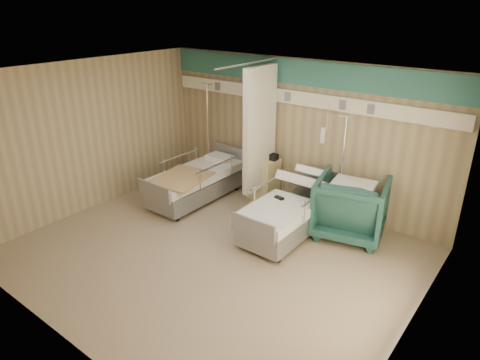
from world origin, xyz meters
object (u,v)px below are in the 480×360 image
object	(u,v)px
visitor_armchair	(351,207)
iv_stand_right	(338,203)
bedside_cabinet	(264,179)
iv_stand_left	(209,161)
bed_right	(289,217)
bed_left	(195,185)

from	to	relation	value
visitor_armchair	iv_stand_right	size ratio (longest dim) A/B	0.58
bedside_cabinet	iv_stand_right	bearing A→B (deg)	-1.96
bedside_cabinet	iv_stand_left	size ratio (longest dim) A/B	0.39
bedside_cabinet	iv_stand_right	distance (m)	1.66
bed_right	iv_stand_right	size ratio (longest dim) A/B	1.09
iv_stand_right	iv_stand_left	distance (m)	3.19
bedside_cabinet	bed_right	bearing A→B (deg)	-38.05
iv_stand_right	iv_stand_left	size ratio (longest dim) A/B	0.92
visitor_armchair	iv_stand_right	bearing A→B (deg)	-48.83
bed_right	iv_stand_left	world-z (taller)	iv_stand_left
bedside_cabinet	visitor_armchair	size ratio (longest dim) A/B	0.73
bed_right	iv_stand_left	bearing A→B (deg)	160.18
bed_left	bed_right	bearing A→B (deg)	0.00
bed_left	iv_stand_right	distance (m)	2.83
bed_left	iv_stand_right	size ratio (longest dim) A/B	1.09
bedside_cabinet	iv_stand_left	world-z (taller)	iv_stand_left
iv_stand_left	bedside_cabinet	bearing A→B (deg)	-2.47
visitor_armchair	bed_left	bearing A→B (deg)	-1.97
bedside_cabinet	iv_stand_left	xyz separation A→B (m)	(-1.53, 0.07, 0.02)
bed_right	bedside_cabinet	world-z (taller)	bedside_cabinet
visitor_armchair	iv_stand_left	size ratio (longest dim) A/B	0.54
bed_right	bed_left	world-z (taller)	same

